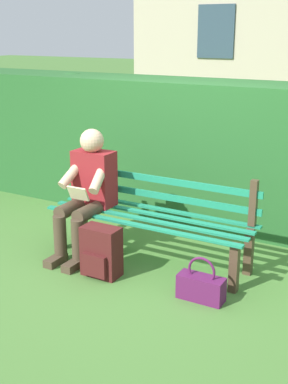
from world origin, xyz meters
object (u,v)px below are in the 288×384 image
object	(u,v)px
person_seated	(87,190)
handbag	(201,287)
backpack	(101,252)
park_bench	(153,215)

from	to	relation	value
person_seated	handbag	size ratio (longest dim) A/B	3.16
backpack	handbag	distance (m)	0.92
backpack	person_seated	bearing A→B (deg)	-43.07
park_bench	handbag	world-z (taller)	park_bench
person_seated	backpack	size ratio (longest dim) A/B	2.66
park_bench	handbag	bearing A→B (deg)	144.44
park_bench	handbag	xyz separation A→B (m)	(-0.70, 0.50, -0.31)
person_seated	handbag	world-z (taller)	person_seated
person_seated	handbag	bearing A→B (deg)	165.69
park_bench	person_seated	xyz separation A→B (m)	(0.60, 0.17, 0.20)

